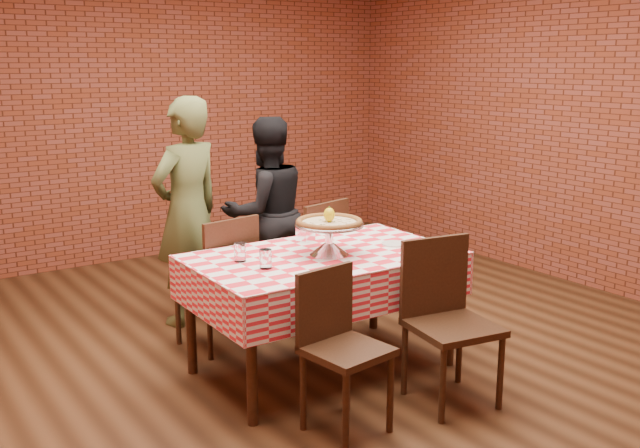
# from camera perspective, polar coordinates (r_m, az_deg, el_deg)

# --- Properties ---
(ground) EXTENTS (6.00, 6.00, 0.00)m
(ground) POSITION_cam_1_polar(r_m,az_deg,el_deg) (4.95, -0.01, -10.03)
(ground) COLOR black
(ground) RESTS_ON ground
(back_wall) EXTENTS (5.50, 0.00, 5.50)m
(back_wall) POSITION_cam_1_polar(r_m,az_deg,el_deg) (7.26, -13.64, 8.69)
(back_wall) COLOR maroon
(back_wall) RESTS_ON ground
(table) EXTENTS (1.61, 0.98, 0.75)m
(table) POSITION_cam_1_polar(r_m,az_deg,el_deg) (4.56, 0.20, -7.01)
(table) COLOR #361F10
(table) RESTS_ON ground
(tablecloth) EXTENTS (1.64, 1.01, 0.27)m
(tablecloth) POSITION_cam_1_polar(r_m,az_deg,el_deg) (4.48, 0.20, -4.04)
(tablecloth) COLOR red
(tablecloth) RESTS_ON table
(pizza_stand) EXTENTS (0.54, 0.54, 0.19)m
(pizza_stand) POSITION_cam_1_polar(r_m,az_deg,el_deg) (4.41, 0.73, -1.20)
(pizza_stand) COLOR silver
(pizza_stand) RESTS_ON tablecloth
(pizza) EXTENTS (0.51, 0.51, 0.03)m
(pizza) POSITION_cam_1_polar(r_m,az_deg,el_deg) (4.39, 0.74, 0.09)
(pizza) COLOR beige
(pizza) RESTS_ON pizza_stand
(lemon) EXTENTS (0.09, 0.09, 0.09)m
(lemon) POSITION_cam_1_polar(r_m,az_deg,el_deg) (4.37, 0.74, 0.73)
(lemon) COLOR yellow
(lemon) RESTS_ON pizza
(water_glass_left) EXTENTS (0.07, 0.07, 0.11)m
(water_glass_left) POSITION_cam_1_polar(r_m,az_deg,el_deg) (4.13, -4.32, -2.76)
(water_glass_left) COLOR white
(water_glass_left) RESTS_ON tablecloth
(water_glass_right) EXTENTS (0.07, 0.07, 0.11)m
(water_glass_right) POSITION_cam_1_polar(r_m,az_deg,el_deg) (4.29, -6.33, -2.22)
(water_glass_right) COLOR white
(water_glass_right) RESTS_ON tablecloth
(side_plate) EXTENTS (0.16, 0.16, 0.01)m
(side_plate) POSITION_cam_1_polar(r_m,az_deg,el_deg) (4.68, 5.86, -1.57)
(side_plate) COLOR white
(side_plate) RESTS_ON tablecloth
(sweetener_packet_a) EXTENTS (0.06, 0.06, 0.00)m
(sweetener_packet_a) POSITION_cam_1_polar(r_m,az_deg,el_deg) (4.64, 7.78, -1.80)
(sweetener_packet_a) COLOR white
(sweetener_packet_a) RESTS_ON tablecloth
(sweetener_packet_b) EXTENTS (0.06, 0.05, 0.00)m
(sweetener_packet_b) POSITION_cam_1_polar(r_m,az_deg,el_deg) (4.69, 7.54, -1.63)
(sweetener_packet_b) COLOR white
(sweetener_packet_b) RESTS_ON tablecloth
(condiment_caddy) EXTENTS (0.13, 0.11, 0.15)m
(condiment_caddy) POSITION_cam_1_polar(r_m,az_deg,el_deg) (4.74, -1.15, -0.50)
(condiment_caddy) COLOR silver
(condiment_caddy) RESTS_ON tablecloth
(chair_near_left) EXTENTS (0.43, 0.43, 0.86)m
(chair_near_left) POSITION_cam_1_polar(r_m,az_deg,el_deg) (3.80, 2.13, -10.26)
(chair_near_left) COLOR #361F10
(chair_near_left) RESTS_ON ground
(chair_near_right) EXTENTS (0.51, 0.51, 0.93)m
(chair_near_right) POSITION_cam_1_polar(r_m,az_deg,el_deg) (4.17, 10.47, -7.84)
(chair_near_right) COLOR #361F10
(chair_near_right) RESTS_ON ground
(chair_far_left) EXTENTS (0.50, 0.50, 0.92)m
(chair_far_left) POSITION_cam_1_polar(r_m,az_deg,el_deg) (4.97, -8.27, -4.45)
(chair_far_left) COLOR #361F10
(chair_far_left) RESTS_ON ground
(chair_far_right) EXTENTS (0.56, 0.56, 0.94)m
(chair_far_right) POSITION_cam_1_polar(r_m,az_deg,el_deg) (5.35, -1.17, -2.95)
(chair_far_right) COLOR #361F10
(chair_far_right) RESTS_ON ground
(diner_olive) EXTENTS (0.70, 0.56, 1.68)m
(diner_olive) POSITION_cam_1_polar(r_m,az_deg,el_deg) (5.37, -10.42, 0.95)
(diner_olive) COLOR #4B542B
(diner_olive) RESTS_ON ground
(diner_black) EXTENTS (0.77, 0.63, 1.50)m
(diner_black) POSITION_cam_1_polar(r_m,az_deg,el_deg) (5.69, -4.25, 0.89)
(diner_black) COLOR black
(diner_black) RESTS_ON ground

